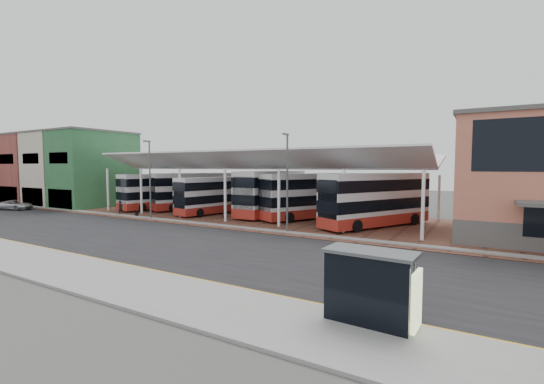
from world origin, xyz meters
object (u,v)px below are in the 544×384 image
object	(u,v)px
bus_0	(161,191)
silver_car	(15,205)
bus_1	(196,191)
bus_2	(216,195)
bus_3	(272,193)
bus_4	(310,196)
bus_shelter	(376,281)
pedestrian	(121,208)
bus_5	(376,200)

from	to	relation	value
bus_0	silver_car	xyz separation A→B (m)	(-14.96, -10.04, -1.65)
bus_1	bus_2	size ratio (longest dim) A/B	1.07
bus_2	bus_0	bearing A→B (deg)	-170.13
bus_2	bus_3	xyz separation A→B (m)	(6.11, 2.22, 0.35)
bus_3	bus_4	size ratio (longest dim) A/B	1.05
bus_shelter	bus_4	bearing A→B (deg)	121.89
pedestrian	bus_shelter	bearing A→B (deg)	-126.84
bus_0	pedestrian	bearing A→B (deg)	-72.18
bus_0	bus_shelter	world-z (taller)	bus_0
bus_1	bus_5	distance (m)	23.08
bus_0	bus_3	size ratio (longest dim) A/B	0.93
bus_0	pedestrian	world-z (taller)	bus_0
bus_1	bus_shelter	bearing A→B (deg)	-14.69
bus_3	bus_shelter	world-z (taller)	bus_3
bus_3	bus_shelter	bearing A→B (deg)	-53.99
bus_5	bus_shelter	bearing A→B (deg)	-48.27
silver_car	bus_1	bearing A→B (deg)	-74.03
bus_3	bus_shelter	distance (m)	28.90
bus_shelter	bus_1	bearing A→B (deg)	144.09
bus_0	silver_car	distance (m)	18.09
bus_0	bus_1	bearing A→B (deg)	29.68
bus_2	bus_shelter	distance (m)	31.42
bus_0	bus_5	size ratio (longest dim) A/B	0.96
bus_0	bus_3	distance (m)	15.46
bus_2	pedestrian	bearing A→B (deg)	-129.82
bus_1	bus_2	xyz separation A→B (m)	(4.81, -1.92, -0.20)
bus_0	bus_1	xyz separation A→B (m)	(4.43, 1.63, 0.06)
bus_3	bus_5	distance (m)	12.29
bus_3	bus_shelter	xyz separation A→B (m)	(17.38, -23.07, -0.81)
bus_0	bus_4	distance (m)	20.32
bus_0	bus_2	distance (m)	9.24
bus_1	bus_5	size ratio (longest dim) A/B	0.97
bus_2	bus_5	xyz separation A→B (m)	(18.19, -0.00, 0.30)
bus_2	bus_shelter	xyz separation A→B (m)	(23.49, -20.85, -0.45)
bus_4	bus_shelter	xyz separation A→B (m)	(12.45, -22.48, -0.70)
silver_car	bus_2	bearing A→B (deg)	-83.13
silver_car	bus_3	bearing A→B (deg)	-83.53
bus_4	bus_5	size ratio (longest dim) A/B	0.98
pedestrian	bus_shelter	size ratio (longest dim) A/B	0.51
bus_2	bus_4	size ratio (longest dim) A/B	0.92
bus_5	silver_car	xyz separation A→B (m)	(-42.39, -9.74, -1.82)
bus_0	bus_5	world-z (taller)	bus_5
bus_2	bus_5	distance (m)	18.20
bus_shelter	silver_car	bearing A→B (deg)	169.81
silver_car	pedestrian	bearing A→B (deg)	-93.74
bus_shelter	pedestrian	bearing A→B (deg)	158.64
bus_3	pedestrian	bearing A→B (deg)	-149.55
bus_3	bus_4	xyz separation A→B (m)	(4.94, -0.59, -0.10)
bus_0	pedestrian	size ratio (longest dim) A/B	6.93
bus_2	bus_3	distance (m)	6.51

